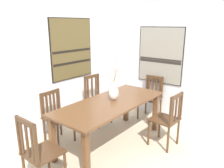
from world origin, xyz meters
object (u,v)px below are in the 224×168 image
object	(u,v)px
painting_on_back_wall	(72,49)
painting_on_side_wall	(160,55)
dining_table	(111,108)
chair_1	(56,115)
chair_0	(167,119)
chair_3	(97,99)
centerpiece_vase	(114,92)
chair_2	(151,96)
chair_4	(39,152)

from	to	relation	value
painting_on_back_wall	painting_on_side_wall	xyz separation A→B (m)	(1.36, -1.24, -0.17)
dining_table	chair_1	xyz separation A→B (m)	(-0.52, 0.79, -0.17)
chair_1	chair_0	bearing A→B (deg)	-55.84
chair_3	painting_on_back_wall	bearing A→B (deg)	117.84
dining_table	painting_on_back_wall	bearing A→B (deg)	77.97
painting_on_side_wall	centerpiece_vase	bearing A→B (deg)	177.78
painting_on_back_wall	dining_table	bearing A→B (deg)	-102.03
dining_table	chair_0	size ratio (longest dim) A/B	2.15
centerpiece_vase	painting_on_side_wall	xyz separation A→B (m)	(1.51, -0.06, 0.45)
chair_2	chair_4	world-z (taller)	chair_4
centerpiece_vase	chair_2	xyz separation A→B (m)	(1.30, -0.01, -0.42)
dining_table	painting_on_side_wall	world-z (taller)	painting_on_side_wall
chair_4	chair_2	bearing A→B (deg)	-0.19
chair_1	chair_3	world-z (taller)	chair_3
dining_table	chair_3	bearing A→B (deg)	57.98
chair_2	chair_3	size ratio (longest dim) A/B	0.92
dining_table	painting_on_back_wall	size ratio (longest dim) A/B	1.72
chair_4	chair_3	bearing A→B (deg)	22.02
dining_table	painting_on_side_wall	size ratio (longest dim) A/B	1.72
centerpiece_vase	chair_1	bearing A→B (deg)	128.94
dining_table	chair_1	world-z (taller)	chair_1
dining_table	painting_on_side_wall	xyz separation A→B (m)	(1.61, -0.04, 0.70)
dining_table	chair_4	size ratio (longest dim) A/B	2.08
centerpiece_vase	chair_4	bearing A→B (deg)	179.85
chair_2	painting_on_back_wall	world-z (taller)	painting_on_back_wall
chair_1	chair_4	bearing A→B (deg)	-137.76
chair_4	painting_on_side_wall	bearing A→B (deg)	-1.20
chair_3	chair_4	distance (m)	1.99
centerpiece_vase	chair_0	distance (m)	0.99
dining_table	chair_4	world-z (taller)	chair_4
chair_0	painting_on_back_wall	xyz separation A→B (m)	(-0.28, 1.97, 1.03)
centerpiece_vase	painting_on_back_wall	bearing A→B (deg)	82.46
dining_table	chair_0	world-z (taller)	chair_0
chair_0	painting_on_back_wall	distance (m)	2.24
dining_table	centerpiece_vase	size ratio (longest dim) A/B	2.70
chair_1	chair_2	size ratio (longest dim) A/B	0.98
dining_table	chair_3	xyz separation A→B (m)	(0.48, 0.77, -0.15)
centerpiece_vase	chair_3	world-z (taller)	centerpiece_vase
centerpiece_vase	painting_on_back_wall	world-z (taller)	painting_on_back_wall
dining_table	chair_3	distance (m)	0.92
painting_on_side_wall	chair_3	bearing A→B (deg)	144.46
chair_2	centerpiece_vase	bearing A→B (deg)	179.76
chair_1	painting_on_back_wall	bearing A→B (deg)	27.85
chair_2	chair_4	distance (m)	2.76
centerpiece_vase	chair_0	xyz separation A→B (m)	(0.44, -0.79, -0.42)
chair_3	chair_4	size ratio (longest dim) A/B	1.02
chair_1	painting_on_side_wall	xyz separation A→B (m)	(2.13, -0.83, 0.87)
centerpiece_vase	painting_on_side_wall	size ratio (longest dim) A/B	0.64
chair_3	painting_on_back_wall	xyz separation A→B (m)	(-0.23, 0.43, 1.02)
chair_1	chair_4	world-z (taller)	chair_4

